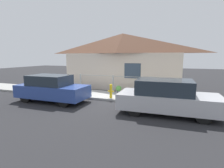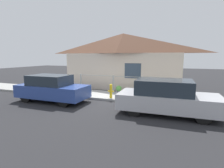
{
  "view_description": "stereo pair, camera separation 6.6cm",
  "coord_description": "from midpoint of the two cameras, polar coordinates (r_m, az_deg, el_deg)",
  "views": [
    {
      "loc": [
        3.78,
        -8.52,
        2.38
      ],
      "look_at": [
        0.53,
        0.3,
        0.9
      ],
      "focal_mm": 28.0,
      "sensor_mm": 36.0,
      "label": 1
    },
    {
      "loc": [
        3.85,
        -8.5,
        2.38
      ],
      "look_at": [
        0.53,
        0.3,
        0.9
      ],
      "focal_mm": 28.0,
      "sensor_mm": 36.0,
      "label": 2
    }
  ],
  "objects": [
    {
      "name": "ground_plane",
      "position": [
        9.63,
        -3.79,
        -5.39
      ],
      "size": [
        60.0,
        60.0,
        0.0
      ],
      "primitive_type": "plane",
      "color": "#262628"
    },
    {
      "name": "sidewalk",
      "position": [
        10.56,
        -1.46,
        -3.75
      ],
      "size": [
        24.0,
        2.11,
        0.12
      ],
      "color": "#9E9E99",
      "rests_on": "ground_plane"
    },
    {
      "name": "house",
      "position": [
        13.0,
        3.22,
        12.32
      ],
      "size": [
        8.7,
        2.23,
        4.04
      ],
      "color": "beige",
      "rests_on": "ground_plane"
    },
    {
      "name": "fence",
      "position": [
        11.27,
        0.23,
        0.44
      ],
      "size": [
        4.9,
        0.1,
        1.07
      ],
      "color": "#999993",
      "rests_on": "sidewalk"
    },
    {
      "name": "car_left",
      "position": [
        9.82,
        -19.24,
        -1.37
      ],
      "size": [
        3.8,
        1.61,
        1.42
      ],
      "rotation": [
        0.0,
        0.0,
        -0.0
      ],
      "color": "#2D4793",
      "rests_on": "ground_plane"
    },
    {
      "name": "car_right",
      "position": [
        7.63,
        17.19,
        -4.15
      ],
      "size": [
        4.09,
        1.82,
        1.44
      ],
      "rotation": [
        0.0,
        0.0,
        0.02
      ],
      "color": "#B7B7BC",
      "rests_on": "ground_plane"
    },
    {
      "name": "fire_hydrant",
      "position": [
        9.63,
        -0.57,
        -2.15
      ],
      "size": [
        0.34,
        0.15,
        0.78
      ],
      "color": "yellow",
      "rests_on": "sidewalk"
    },
    {
      "name": "potted_plant_near_hydrant",
      "position": [
        10.74,
        2.0,
        -1.65
      ],
      "size": [
        0.36,
        0.36,
        0.5
      ],
      "color": "slate",
      "rests_on": "sidewalk"
    }
  ]
}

